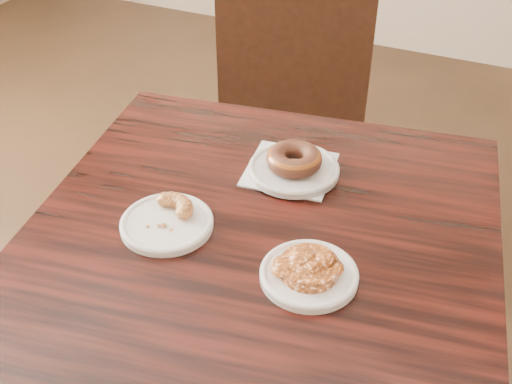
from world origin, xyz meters
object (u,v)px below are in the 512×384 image
at_px(chair_far, 294,108).
at_px(cruller_fragment, 166,215).
at_px(apple_fritter, 310,265).
at_px(cafe_table, 260,363).
at_px(glazed_donut, 294,159).

bearing_deg(chair_far, cruller_fragment, 79.55).
bearing_deg(apple_fritter, chair_far, 111.92).
relative_size(cafe_table, chair_far, 0.91).
relative_size(glazed_donut, cruller_fragment, 1.08).
height_order(glazed_donut, cruller_fragment, glazed_donut).
xyz_separation_m(apple_fritter, cruller_fragment, (-0.27, 0.02, -0.00)).
height_order(cafe_table, apple_fritter, apple_fritter).
bearing_deg(cruller_fragment, chair_far, 97.37).
height_order(chair_far, cruller_fragment, chair_far).
xyz_separation_m(cafe_table, apple_fritter, (0.12, -0.08, 0.40)).
distance_m(cafe_table, chair_far, 0.96).
xyz_separation_m(chair_far, glazed_donut, (0.27, -0.74, 0.34)).
relative_size(cafe_table, cruller_fragment, 8.10).
bearing_deg(glazed_donut, chair_far, 110.37).
relative_size(apple_fritter, cruller_fragment, 1.31).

